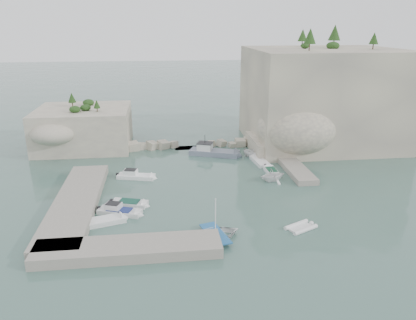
{
  "coord_description": "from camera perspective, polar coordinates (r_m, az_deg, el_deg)",
  "views": [
    {
      "loc": [
        -6.49,
        -47.51,
        21.29
      ],
      "look_at": [
        0.0,
        6.0,
        3.0
      ],
      "focal_mm": 35.0,
      "sensor_mm": 36.0,
      "label": 1
    }
  ],
  "objects": [
    {
      "name": "tender_east_b",
      "position": [
        61.31,
        8.89,
        -1.81
      ],
      "size": [
        1.66,
        4.59,
        0.7
      ],
      "primitive_type": null,
      "rotation": [
        0.0,
        0.0,
        1.6
      ],
      "color": "white",
      "rests_on": "ground"
    },
    {
      "name": "ground",
      "position": [
        52.46,
        0.79,
        -5.2
      ],
      "size": [
        400.0,
        400.0,
        0.0
      ],
      "primitive_type": "plane",
      "color": "#45685D",
      "rests_on": "ground"
    },
    {
      "name": "ledge_east",
      "position": [
        64.36,
        11.58,
        -0.59
      ],
      "size": [
        3.0,
        16.0,
        0.8
      ],
      "primitive_type": "cube",
      "color": "#9E9689",
      "rests_on": "ground"
    },
    {
      "name": "motorboat_a",
      "position": [
        59.46,
        -10.07,
        -2.54
      ],
      "size": [
        6.13,
        3.14,
        1.4
      ],
      "primitive_type": null,
      "rotation": [
        0.0,
        0.0,
        -0.25
      ],
      "color": "white",
      "rests_on": "ground"
    },
    {
      "name": "outcrop_west",
      "position": [
        75.87,
        -17.02,
        4.35
      ],
      "size": [
        16.0,
        14.0,
        7.0
      ],
      "primitive_type": "cube",
      "color": "beige",
      "rests_on": "ground"
    },
    {
      "name": "tender_east_a",
      "position": [
        58.3,
        9.02,
        -2.92
      ],
      "size": [
        4.55,
        4.19,
        2.01
      ],
      "primitive_type": "imported",
      "rotation": [
        0.0,
        0.0,
        1.84
      ],
      "color": "white",
      "rests_on": "ground"
    },
    {
      "name": "motorboat_e",
      "position": [
        47.4,
        -14.12,
        -8.56
      ],
      "size": [
        4.99,
        3.19,
        0.7
      ],
      "primitive_type": null,
      "rotation": [
        0.0,
        0.0,
        0.3
      ],
      "color": "white",
      "rests_on": "ground"
    },
    {
      "name": "quay_west",
      "position": [
        51.99,
        -18.06,
        -5.75
      ],
      "size": [
        5.0,
        24.0,
        1.1
      ],
      "primitive_type": "cube",
      "color": "#9E9689",
      "rests_on": "ground"
    },
    {
      "name": "tender_east_c",
      "position": [
        65.46,
        7.26,
        -0.39
      ],
      "size": [
        2.37,
        5.72,
        0.7
      ],
      "primitive_type": null,
      "rotation": [
        0.0,
        0.0,
        1.68
      ],
      "color": "white",
      "rests_on": "ground"
    },
    {
      "name": "motorboat_c",
      "position": [
        50.99,
        -10.99,
        -6.3
      ],
      "size": [
        5.16,
        3.15,
        0.7
      ],
      "primitive_type": null,
      "rotation": [
        0.0,
        0.0,
        -0.31
      ],
      "color": "silver",
      "rests_on": "ground"
    },
    {
      "name": "rowboat_mast",
      "position": [
        41.82,
        1.06,
        -7.72
      ],
      "size": [
        0.1,
        0.1,
        4.2
      ],
      "primitive_type": "cylinder",
      "color": "white",
      "rests_on": "rowboat"
    },
    {
      "name": "tender_east_d",
      "position": [
        68.03,
        6.65,
        0.38
      ],
      "size": [
        4.31,
        3.11,
        1.56
      ],
      "primitive_type": "imported",
      "rotation": [
        0.0,
        0.0,
        1.13
      ],
      "color": "white",
      "rests_on": "ground"
    },
    {
      "name": "vegetation",
      "position": [
        75.98,
        12.23,
        15.8
      ],
      "size": [
        53.48,
        13.88,
        13.4
      ],
      "color": "#1E4219",
      "rests_on": "ground"
    },
    {
      "name": "cliff_east",
      "position": [
        77.49,
        15.74,
        8.55
      ],
      "size": [
        26.0,
        22.0,
        17.0
      ],
      "primitive_type": "cube",
      "color": "beige",
      "rests_on": "ground"
    },
    {
      "name": "cliff_terrace",
      "position": [
        71.22,
        9.27,
        2.15
      ],
      "size": [
        8.0,
        10.0,
        2.5
      ],
      "primitive_type": "cube",
      "color": "beige",
      "rests_on": "ground"
    },
    {
      "name": "breakwater",
      "position": [
        72.7,
        -2.3,
        2.28
      ],
      "size": [
        28.0,
        3.0,
        1.4
      ],
      "primitive_type": "cube",
      "color": "beige",
      "rests_on": "ground"
    },
    {
      "name": "motorboat_d",
      "position": [
        49.11,
        -12.28,
        -7.41
      ],
      "size": [
        5.9,
        3.53,
        1.4
      ],
      "primitive_type": null,
      "rotation": [
        0.0,
        0.0,
        -0.35
      ],
      "color": "silver",
      "rests_on": "ground"
    },
    {
      "name": "inflatable_dinghy",
      "position": [
        45.92,
        12.9,
        -9.4
      ],
      "size": [
        4.04,
        3.2,
        0.44
      ],
      "primitive_type": null,
      "rotation": [
        0.0,
        0.0,
        0.46
      ],
      "color": "white",
      "rests_on": "ground"
    },
    {
      "name": "quay_south",
      "position": [
        40.84,
        -11.12,
        -12.17
      ],
      "size": [
        18.0,
        4.0,
        1.1
      ],
      "primitive_type": "cube",
      "color": "#9E9689",
      "rests_on": "ground"
    },
    {
      "name": "work_boat",
      "position": [
        68.76,
        0.91,
        0.7
      ],
      "size": [
        9.52,
        5.77,
        2.2
      ],
      "primitive_type": null,
      "rotation": [
        0.0,
        0.0,
        -0.36
      ],
      "color": "slate",
      "rests_on": "ground"
    },
    {
      "name": "rowboat",
      "position": [
        43.07,
        1.03,
        -10.88
      ],
      "size": [
        6.15,
        5.05,
        1.11
      ],
      "primitive_type": "imported",
      "rotation": [
        0.0,
        0.0,
        1.83
      ],
      "color": "white",
      "rests_on": "ground"
    }
  ]
}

